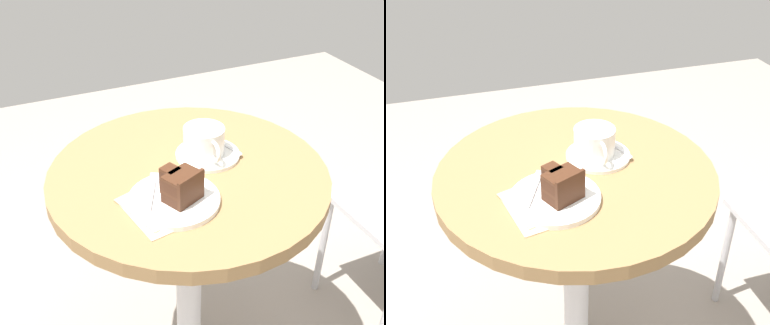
# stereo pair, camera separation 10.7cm
# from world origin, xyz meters

# --- Properties ---
(cafe_table) EXTENTS (0.66, 0.66, 0.76)m
(cafe_table) POSITION_xyz_m (0.00, 0.00, 0.62)
(cafe_table) COLOR olive
(cafe_table) RESTS_ON ground
(saucer) EXTENTS (0.16, 0.16, 0.01)m
(saucer) POSITION_xyz_m (-0.04, 0.07, 0.76)
(saucer) COLOR white
(saucer) RESTS_ON cafe_table
(coffee_cup) EXTENTS (0.13, 0.10, 0.07)m
(coffee_cup) POSITION_xyz_m (-0.04, 0.06, 0.80)
(coffee_cup) COLOR white
(coffee_cup) RESTS_ON saucer
(teaspoon) EXTENTS (0.10, 0.04, 0.00)m
(teaspoon) POSITION_xyz_m (-0.03, 0.13, 0.77)
(teaspoon) COLOR silver
(teaspoon) RESTS_ON saucer
(cake_plate) EXTENTS (0.20, 0.20, 0.01)m
(cake_plate) POSITION_xyz_m (0.10, -0.08, 0.77)
(cake_plate) COLOR white
(cake_plate) RESTS_ON cafe_table
(cake_slice) EXTENTS (0.09, 0.09, 0.07)m
(cake_slice) POSITION_xyz_m (0.11, -0.06, 0.80)
(cake_slice) COLOR #422619
(cake_slice) RESTS_ON cake_plate
(fork) EXTENTS (0.13, 0.07, 0.00)m
(fork) POSITION_xyz_m (0.05, -0.11, 0.77)
(fork) COLOR silver
(fork) RESTS_ON cake_plate
(napkin) EXTENTS (0.20, 0.18, 0.00)m
(napkin) POSITION_xyz_m (0.10, -0.10, 0.76)
(napkin) COLOR tan
(napkin) RESTS_ON cafe_table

